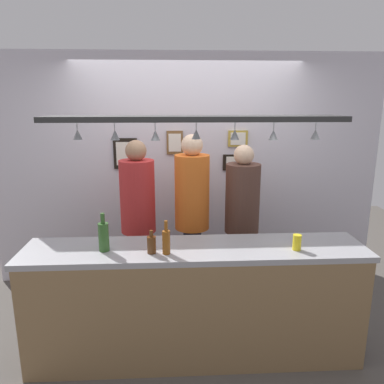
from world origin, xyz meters
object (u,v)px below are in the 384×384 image
at_px(drink_can, 297,242).
at_px(picture_frame_caricature, 125,154).
at_px(person_left_red_shirt, 138,210).
at_px(bottle_beer_brown_stubby, 152,244).
at_px(person_right_brown_shirt, 242,211).
at_px(picture_frame_crest, 175,143).
at_px(picture_frame_lower_pair, 236,162).
at_px(person_middle_orange_shirt, 192,205).
at_px(bottle_beer_amber_tall, 166,241).
at_px(picture_frame_upper_small, 238,139).
at_px(bottle_champagne_green, 104,236).

xyz_separation_m(drink_can, picture_frame_caricature, (-1.47, 1.50, 0.49)).
distance_m(person_left_red_shirt, bottle_beer_brown_stubby, 0.91).
relative_size(person_right_brown_shirt, picture_frame_crest, 6.42).
bearing_deg(picture_frame_lower_pair, drink_can, -81.48).
distance_m(drink_can, picture_frame_caricature, 2.16).
height_order(person_left_red_shirt, person_right_brown_shirt, person_left_red_shirt).
height_order(person_right_brown_shirt, bottle_beer_brown_stubby, person_right_brown_shirt).
relative_size(person_right_brown_shirt, picture_frame_lower_pair, 5.57).
relative_size(person_middle_orange_shirt, picture_frame_lower_pair, 5.91).
distance_m(person_right_brown_shirt, picture_frame_lower_pair, 0.73).
xyz_separation_m(person_right_brown_shirt, picture_frame_caricature, (-1.21, 0.61, 0.50)).
bearing_deg(bottle_beer_brown_stubby, picture_frame_crest, 82.61).
height_order(bottle_beer_brown_stubby, picture_frame_crest, picture_frame_crest).
xyz_separation_m(person_middle_orange_shirt, person_right_brown_shirt, (0.50, 0.00, -0.07)).
height_order(drink_can, picture_frame_caricature, picture_frame_caricature).
bearing_deg(picture_frame_lower_pair, person_middle_orange_shirt, -131.02).
bearing_deg(person_left_red_shirt, picture_frame_crest, 58.71).
xyz_separation_m(bottle_beer_amber_tall, picture_frame_upper_small, (0.79, 1.52, 0.61)).
bearing_deg(bottle_champagne_green, bottle_beer_brown_stubby, -10.22).
relative_size(person_right_brown_shirt, bottle_beer_brown_stubby, 9.28).
height_order(person_left_red_shirt, picture_frame_upper_small, picture_frame_upper_small).
distance_m(bottle_champagne_green, picture_frame_crest, 1.64).
distance_m(person_left_red_shirt, picture_frame_lower_pair, 1.28).
bearing_deg(picture_frame_upper_small, bottle_beer_amber_tall, -117.41).
xyz_separation_m(person_left_red_shirt, person_middle_orange_shirt, (0.53, 0.00, 0.03)).
relative_size(person_middle_orange_shirt, picture_frame_caricature, 5.21).
height_order(person_right_brown_shirt, picture_frame_crest, picture_frame_crest).
bearing_deg(bottle_beer_amber_tall, picture_frame_upper_small, 62.59).
bearing_deg(drink_can, picture_frame_upper_small, 98.03).
height_order(person_left_red_shirt, bottle_champagne_green, person_left_red_shirt).
xyz_separation_m(bottle_beer_brown_stubby, picture_frame_caricature, (-0.35, 1.50, 0.48)).
distance_m(drink_can, picture_frame_upper_small, 1.65).
relative_size(bottle_beer_amber_tall, picture_frame_lower_pair, 0.87).
bearing_deg(picture_frame_caricature, person_right_brown_shirt, -26.92).
relative_size(person_middle_orange_shirt, bottle_beer_brown_stubby, 9.85).
height_order(drink_can, picture_frame_lower_pair, picture_frame_lower_pair).
height_order(person_middle_orange_shirt, drink_can, person_middle_orange_shirt).
relative_size(person_left_red_shirt, person_right_brown_shirt, 1.03).
height_order(bottle_beer_amber_tall, picture_frame_upper_small, picture_frame_upper_small).
bearing_deg(person_middle_orange_shirt, person_right_brown_shirt, 0.00).
relative_size(bottle_beer_amber_tall, drink_can, 2.13).
xyz_separation_m(bottle_champagne_green, picture_frame_caricature, (0.01, 1.44, 0.43)).
height_order(bottle_champagne_green, drink_can, bottle_champagne_green).
relative_size(person_left_red_shirt, picture_frame_lower_pair, 5.74).
bearing_deg(bottle_beer_brown_stubby, person_right_brown_shirt, 46.19).
relative_size(person_left_red_shirt, bottle_beer_amber_tall, 6.62).
bearing_deg(picture_frame_crest, person_middle_orange_shirt, -75.50).
height_order(person_right_brown_shirt, bottle_champagne_green, person_right_brown_shirt).
xyz_separation_m(person_left_red_shirt, bottle_beer_amber_tall, (0.29, -0.91, 0.02)).
xyz_separation_m(person_left_red_shirt, picture_frame_crest, (0.37, 0.61, 0.59)).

